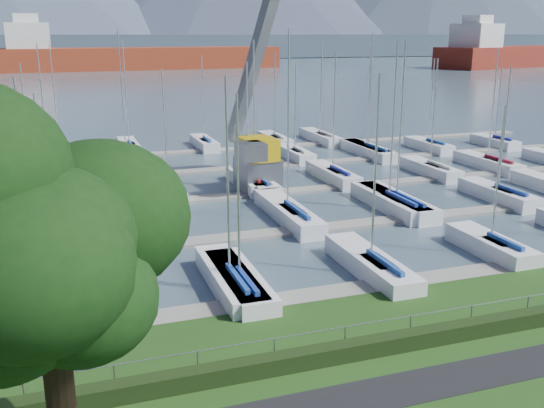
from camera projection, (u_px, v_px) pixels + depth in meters
name	position (u px, v px, depth m)	size (l,w,h in m)	color
path	(405.00, 389.00, 22.04)	(160.00, 2.00, 0.04)	black
water	(87.00, 64.00, 261.71)	(800.00, 540.00, 0.20)	#485D6A
hedge	(372.00, 347.00, 24.32)	(80.00, 0.70, 0.70)	black
fence	(368.00, 323.00, 24.45)	(0.04, 0.04, 80.00)	gray
foothill	(80.00, 46.00, 323.73)	(900.00, 80.00, 12.00)	#425161
docks	(216.00, 198.00, 48.52)	(90.00, 41.60, 0.25)	slate
tree	(32.00, 246.00, 13.07)	(7.23, 7.60, 12.07)	black
crane	(258.00, 122.00, 50.75)	(6.12, 13.23, 22.35)	#5B5D63
cargo_ship_mid	(125.00, 59.00, 221.19)	(106.99, 24.65, 21.50)	maroon
cargo_ship_east	(516.00, 56.00, 242.52)	(89.47, 42.15, 21.50)	maroon
sailboat_fleet	(186.00, 123.00, 48.98)	(75.44, 49.47, 13.39)	white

